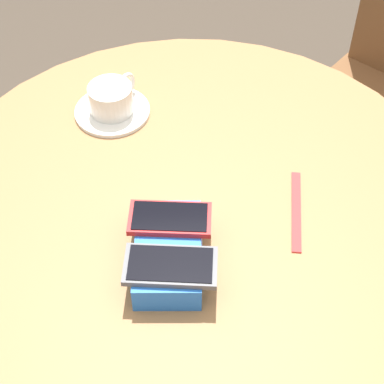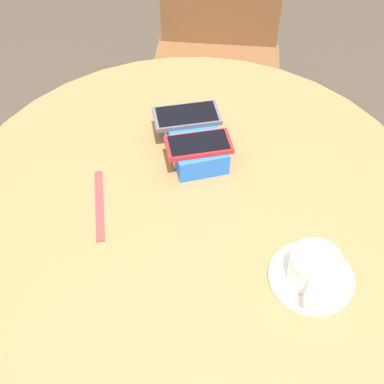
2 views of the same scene
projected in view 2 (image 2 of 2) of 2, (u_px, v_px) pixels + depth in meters
ground_plane at (192, 360)px, 1.65m from camera, size 8.00×8.00×0.00m
round_table at (192, 240)px, 1.18m from camera, size 0.97×0.97×0.77m
phone_box at (194, 140)px, 1.14m from camera, size 0.19×0.12×0.05m
phone_gray at (187, 116)px, 1.15m from camera, size 0.09×0.15×0.01m
phone_red at (199, 144)px, 1.09m from camera, size 0.08×0.14×0.01m
saucer at (311, 278)px, 0.94m from camera, size 0.15×0.15×0.01m
coffee_cup at (314, 269)px, 0.92m from camera, size 0.11×0.09×0.06m
lanyard_strap at (99, 205)px, 1.06m from camera, size 0.18×0.05×0.00m
chair_near_window at (216, 65)px, 1.86m from camera, size 0.58×0.58×0.87m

